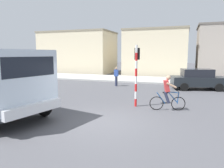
% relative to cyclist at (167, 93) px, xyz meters
% --- Properties ---
extents(ground_plane, '(120.00, 120.00, 0.00)m').
position_rel_cyclist_xyz_m(ground_plane, '(-2.36, -2.73, -0.86)').
color(ground_plane, '#4C4C51').
extents(sidewalk_far, '(80.00, 5.00, 0.16)m').
position_rel_cyclist_xyz_m(sidewalk_far, '(-2.36, 11.29, -0.78)').
color(sidewalk_far, '#ADADA8').
rests_on(sidewalk_far, ground).
extents(cyclist, '(1.68, 0.61, 1.72)m').
position_rel_cyclist_xyz_m(cyclist, '(0.00, 0.00, 0.00)').
color(cyclist, black).
rests_on(cyclist, ground).
extents(traffic_light_pole, '(0.24, 0.43, 3.20)m').
position_rel_cyclist_xyz_m(traffic_light_pole, '(-1.63, 0.32, 1.20)').
color(traffic_light_pole, red).
rests_on(traffic_light_pole, ground).
extents(car_red_near, '(4.28, 2.57, 1.60)m').
position_rel_cyclist_xyz_m(car_red_near, '(1.73, 7.03, -0.05)').
color(car_red_near, '#1E2328').
rests_on(car_red_near, ground).
extents(pedestrian_near_kerb, '(0.34, 0.22, 1.62)m').
position_rel_cyclist_xyz_m(pedestrian_near_kerb, '(-4.79, 6.54, -0.02)').
color(pedestrian_near_kerb, '#2D334C').
rests_on(pedestrian_near_kerb, ground).
extents(building_corner_left, '(10.54, 6.18, 5.93)m').
position_rel_cyclist_xyz_m(building_corner_left, '(-14.48, 17.72, 2.11)').
color(building_corner_left, beige).
rests_on(building_corner_left, ground).
extents(building_mid_block, '(7.84, 7.32, 5.81)m').
position_rel_cyclist_xyz_m(building_mid_block, '(-2.90, 18.01, 2.04)').
color(building_mid_block, beige).
rests_on(building_mid_block, ground).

